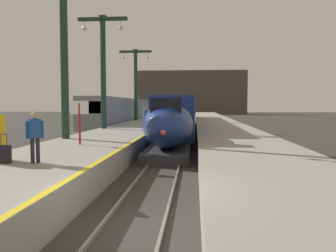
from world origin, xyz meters
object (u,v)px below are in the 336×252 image
station_column_distant (136,78)px  rolling_suitcase (4,154)px  passenger_near_edge (35,133)px  passenger_mid_platform (145,116)px  station_column_mid (64,35)px  departure_info_board (79,114)px  regional_train_adjacent (128,111)px  highspeed_train_main (180,115)px  station_column_far (103,61)px

station_column_distant → rolling_suitcase: 31.61m
passenger_near_edge → passenger_mid_platform: 18.44m
passenger_near_edge → passenger_mid_platform: size_ratio=1.00×
station_column_mid → departure_info_board: station_column_mid is taller
regional_train_adjacent → station_column_distant: bearing=-70.5°
station_column_distant → departure_info_board: (1.80, -25.78, -3.79)m
passenger_near_edge → departure_info_board: (-0.31, 5.25, 0.52)m
regional_train_adjacent → rolling_suitcase: 37.56m
station_column_distant → rolling_suitcase: station_column_distant is taller
station_column_mid → station_column_distant: 23.03m
highspeed_train_main → regional_train_adjacent: size_ratio=1.04×
station_column_mid → station_column_distant: bearing=90.0°
departure_info_board → passenger_mid_platform: bearing=84.7°
highspeed_train_main → departure_info_board: 18.71m
highspeed_train_main → passenger_near_edge: size_ratio=22.52×
passenger_near_edge → rolling_suitcase: size_ratio=1.72×
highspeed_train_main → station_column_far: bearing=-128.7°
highspeed_train_main → station_column_mid: (-5.90, -15.48, 4.96)m
regional_train_adjacent → passenger_near_edge: bearing=-83.4°
station_column_mid → station_column_distant: station_column_mid is taller
regional_train_adjacent → passenger_mid_platform: (5.23, -18.84, -0.09)m
highspeed_train_main → regional_train_adjacent: bearing=120.5°
passenger_near_edge → rolling_suitcase: (-0.99, -0.16, -0.69)m
rolling_suitcase → passenger_near_edge: bearing=9.1°
departure_info_board → regional_train_adjacent: bearing=97.1°
regional_train_adjacent → passenger_near_edge: (4.31, -37.25, -0.09)m
station_column_far → station_column_distant: station_column_far is taller
regional_train_adjacent → station_column_distant: size_ratio=4.18×
station_column_mid → departure_info_board: (1.80, -2.76, -4.33)m
departure_info_board → rolling_suitcase: bearing=-97.1°
passenger_near_edge → rolling_suitcase: bearing=-170.9°
station_column_far → station_column_distant: bearing=90.0°
passenger_near_edge → departure_info_board: 5.28m
station_column_far → departure_info_board: station_column_far is taller
passenger_mid_platform → regional_train_adjacent: bearing=105.5°
station_column_mid → rolling_suitcase: station_column_mid is taller
rolling_suitcase → departure_info_board: 5.58m
passenger_mid_platform → station_column_distant: bearing=103.5°
highspeed_train_main → station_column_far: station_column_far is taller
station_column_far → passenger_near_edge: size_ratio=5.33×
station_column_mid → passenger_mid_platform: bearing=73.8°
regional_train_adjacent → rolling_suitcase: regional_train_adjacent is taller
station_column_distant → passenger_near_edge: (2.11, -31.03, -4.30)m
station_column_distant → passenger_mid_platform: bearing=-76.5°
highspeed_train_main → station_column_distant: size_ratio=4.35×
rolling_suitcase → departure_info_board: departure_info_board is taller
passenger_near_edge → passenger_mid_platform: same height
station_column_mid → regional_train_adjacent: bearing=94.3°
station_column_mid → passenger_near_edge: (2.11, -8.01, -4.85)m
station_column_mid → station_column_far: station_column_mid is taller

